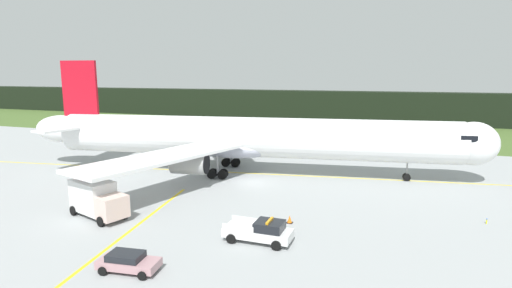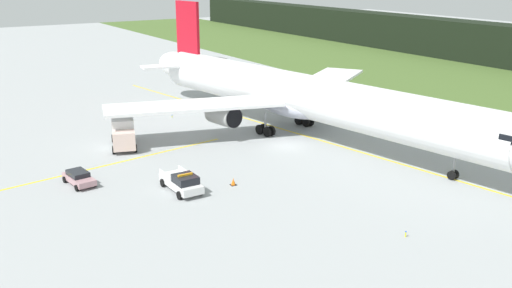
{
  "view_description": "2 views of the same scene",
  "coord_description": "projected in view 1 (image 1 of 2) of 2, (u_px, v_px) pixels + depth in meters",
  "views": [
    {
      "loc": [
        16.42,
        -44.22,
        13.05
      ],
      "look_at": [
        -1.03,
        4.21,
        4.03
      ],
      "focal_mm": 28.02,
      "sensor_mm": 36.0,
      "label": 1
    },
    {
      "loc": [
        52.12,
        -36.71,
        19.75
      ],
      "look_at": [
        5.1,
        -7.22,
        2.66
      ],
      "focal_mm": 40.65,
      "sensor_mm": 36.0,
      "label": 2
    }
  ],
  "objects": [
    {
      "name": "taxiway_centerline_main",
      "position": [
        251.0,
        173.0,
        53.24
      ],
      "size": [
        82.18,
        13.36,
        0.01
      ],
      "primitive_type": "cube",
      "rotation": [
        0.0,
        0.0,
        0.16
      ],
      "color": "yellow",
      "rests_on": "ground"
    },
    {
      "name": "staff_car",
      "position": [
        128.0,
        261.0,
        26.67
      ],
      "size": [
        4.25,
        2.36,
        1.3
      ],
      "color": "#B08289",
      "rests_on": "ground"
    },
    {
      "name": "taxiway_edge_light_east",
      "position": [
        487.0,
        221.0,
        35.22
      ],
      "size": [
        0.12,
        0.12,
        0.51
      ],
      "color": "yellow",
      "rests_on": "ground"
    },
    {
      "name": "taxiway_centerline_spur",
      "position": [
        114.0,
        243.0,
        31.24
      ],
      "size": [
        5.03,
        29.78,
        0.01
      ],
      "primitive_type": "cube",
      "rotation": [
        0.0,
        0.0,
        -1.41
      ],
      "color": "yellow",
      "rests_on": "ground"
    },
    {
      "name": "catering_truck",
      "position": [
        97.0,
        199.0,
        36.7
      ],
      "size": [
        6.65,
        4.26,
        3.5
      ],
      "color": "beige",
      "rests_on": "ground"
    },
    {
      "name": "apron_cone",
      "position": [
        290.0,
        219.0,
        35.45
      ],
      "size": [
        0.55,
        0.55,
        0.69
      ],
      "color": "black",
      "rests_on": "ground"
    },
    {
      "name": "distant_tree_line",
      "position": [
        338.0,
        106.0,
        112.55
      ],
      "size": [
        288.0,
        7.4,
        8.35
      ],
      "primitive_type": "cube",
      "color": "black",
      "rests_on": "ground"
    },
    {
      "name": "ops_pickup_truck",
      "position": [
        260.0,
        231.0,
        31.32
      ],
      "size": [
        5.42,
        2.33,
        1.94
      ],
      "color": "silver",
      "rests_on": "ground"
    },
    {
      "name": "taxiway_edge_light_west",
      "position": [
        95.0,
        179.0,
        49.59
      ],
      "size": [
        0.12,
        0.12,
        0.37
      ],
      "color": "yellow",
      "rests_on": "ground"
    },
    {
      "name": "airliner",
      "position": [
        246.0,
        138.0,
        52.53
      ],
      "size": [
        61.55,
        42.93,
        14.92
      ],
      "color": "white",
      "rests_on": "ground"
    },
    {
      "name": "grass_verge",
      "position": [
        323.0,
        131.0,
        92.98
      ],
      "size": [
        320.0,
        38.09,
        0.04
      ],
      "primitive_type": "cube",
      "color": "#47622B",
      "rests_on": "ground"
    },
    {
      "name": "ground",
      "position": [
        252.0,
        183.0,
        48.71
      ],
      "size": [
        320.0,
        320.0,
        0.0
      ],
      "primitive_type": "plane",
      "color": "#9A9FA0"
    }
  ]
}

